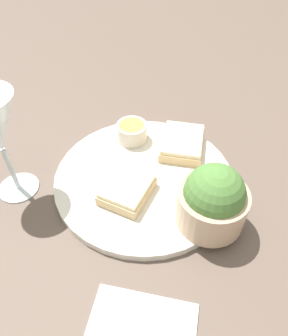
{
  "coord_description": "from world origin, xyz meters",
  "views": [
    {
      "loc": [
        0.38,
        0.08,
        0.43
      ],
      "look_at": [
        0.0,
        0.0,
        0.03
      ],
      "focal_mm": 35.0,
      "sensor_mm": 36.0,
      "label": 1
    }
  ],
  "objects_px": {
    "sauce_ramekin": "(132,131)",
    "cheese_toast_near": "(182,143)",
    "cheese_toast_far": "(127,189)",
    "salad_bowl": "(213,200)"
  },
  "relations": [
    {
      "from": "sauce_ramekin",
      "to": "cheese_toast_far",
      "type": "height_order",
      "value": "sauce_ramekin"
    },
    {
      "from": "cheese_toast_near",
      "to": "salad_bowl",
      "type": "bearing_deg",
      "value": 21.29
    },
    {
      "from": "sauce_ramekin",
      "to": "cheese_toast_near",
      "type": "height_order",
      "value": "sauce_ramekin"
    },
    {
      "from": "salad_bowl",
      "to": "cheese_toast_far",
      "type": "distance_m",
      "value": 0.14
    },
    {
      "from": "salad_bowl",
      "to": "cheese_toast_near",
      "type": "relative_size",
      "value": 1.09
    },
    {
      "from": "sauce_ramekin",
      "to": "cheese_toast_near",
      "type": "distance_m",
      "value": 0.1
    },
    {
      "from": "salad_bowl",
      "to": "cheese_toast_near",
      "type": "distance_m",
      "value": 0.17
    },
    {
      "from": "salad_bowl",
      "to": "sauce_ramekin",
      "type": "distance_m",
      "value": 0.22
    },
    {
      "from": "salad_bowl",
      "to": "cheese_toast_far",
      "type": "xyz_separation_m",
      "value": [
        -0.02,
        -0.13,
        -0.03
      ]
    },
    {
      "from": "salad_bowl",
      "to": "cheese_toast_far",
      "type": "height_order",
      "value": "salad_bowl"
    }
  ]
}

